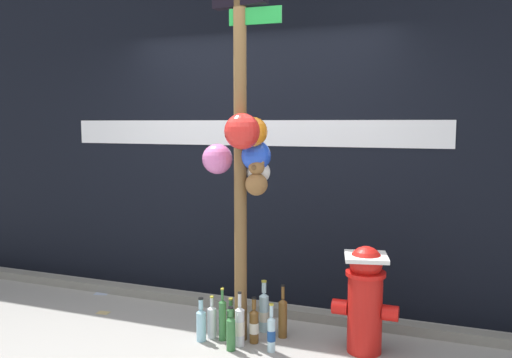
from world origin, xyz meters
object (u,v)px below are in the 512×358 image
object	(u,v)px
bottle_4	(242,316)
bottle_6	(223,319)
bottle_10	(271,333)
bottle_7	(231,320)
bottle_2	(240,326)
bottle_5	(212,321)
bottle_1	(283,317)
memorial_post	(243,132)
bottle_3	(264,311)
bottle_8	(254,325)
fire_hydrant	(365,297)
bottle_9	(201,323)
bottle_0	(231,332)

from	to	relation	value
bottle_4	bottle_6	xyz separation A→B (m)	(-0.08, -0.19, 0.03)
bottle_10	bottle_7	bearing A→B (deg)	156.98
bottle_2	bottle_5	world-z (taller)	bottle_2
bottle_2	bottle_7	world-z (taller)	bottle_2
bottle_1	bottle_5	world-z (taller)	bottle_1
memorial_post	bottle_3	xyz separation A→B (m)	(0.08, 0.23, -1.44)
bottle_5	bottle_7	bearing A→B (deg)	40.54
bottle_3	memorial_post	bearing A→B (deg)	-110.51
bottle_3	bottle_7	size ratio (longest dim) A/B	1.39
bottle_8	bottle_10	distance (m)	0.20
bottle_5	bottle_1	bearing A→B (deg)	21.64
bottle_1	bottle_5	bearing A→B (deg)	-158.36
fire_hydrant	bottle_3	world-z (taller)	fire_hydrant
fire_hydrant	bottle_6	distance (m)	1.10
bottle_1	bottle_5	size ratio (longest dim) A/B	1.26
bottle_2	bottle_10	world-z (taller)	bottle_2
bottle_7	memorial_post	bearing A→B (deg)	-24.61
bottle_1	bottle_10	world-z (taller)	bottle_1
bottle_2	bottle_9	distance (m)	0.31
bottle_1	bottle_8	bearing A→B (deg)	-135.56
bottle_10	bottle_6	bearing A→B (deg)	172.24
bottle_5	bottle_0	bearing A→B (deg)	-33.96
bottle_3	bottle_8	size ratio (longest dim) A/B	1.17
memorial_post	bottle_2	xyz separation A→B (m)	(0.01, -0.10, -1.45)
memorial_post	bottle_7	distance (m)	1.48
bottle_7	bottle_8	world-z (taller)	bottle_8
memorial_post	bottle_10	size ratio (longest dim) A/B	7.92
bottle_4	bottle_0	bearing A→B (deg)	-81.54
fire_hydrant	bottle_1	world-z (taller)	fire_hydrant
fire_hydrant	bottle_2	distance (m)	0.95
bottle_3	bottle_10	xyz separation A→B (m)	(0.18, -0.33, -0.02)
bottle_9	memorial_post	bearing A→B (deg)	21.72
bottle_3	bottle_7	xyz separation A→B (m)	(-0.22, -0.16, -0.04)
bottle_10	bottle_4	bearing A→B (deg)	143.23
bottle_9	bottle_3	bearing A→B (deg)	41.84
bottle_5	memorial_post	bearing A→B (deg)	8.77
bottle_9	bottle_1	bearing A→B (deg)	26.79
fire_hydrant	bottle_3	size ratio (longest dim) A/B	1.88
memorial_post	bottle_7	world-z (taller)	memorial_post
memorial_post	bottle_3	bearing A→B (deg)	69.49
memorial_post	bottle_4	distance (m)	1.47
bottle_1	bottle_10	xyz separation A→B (m)	(0.00, -0.27, -0.02)
bottle_7	bottle_9	bearing A→B (deg)	-132.92
bottle_4	bottle_8	distance (m)	0.22
memorial_post	fire_hydrant	bearing A→B (deg)	8.59
fire_hydrant	bottle_9	xyz separation A→B (m)	(-1.20, -0.26, -0.27)
bottle_1	bottle_10	bearing A→B (deg)	-89.96
bottle_8	bottle_5	bearing A→B (deg)	-174.52
memorial_post	bottle_0	bearing A→B (deg)	-96.71
bottle_0	bottle_10	distance (m)	0.30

